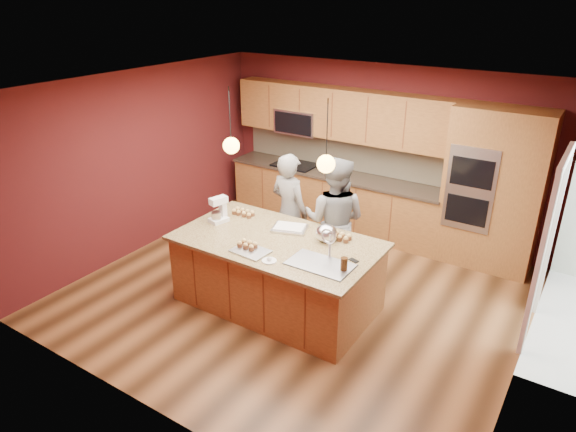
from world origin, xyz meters
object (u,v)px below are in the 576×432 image
Objects in this scene: person_left at (289,212)px; stand_mixer at (219,211)px; person_right at (335,221)px; island at (278,272)px; mixing_bowl at (326,233)px.

person_left is 1.06m from stand_mixer.
stand_mixer is at bearing 25.08° from person_right.
stand_mixer is at bearing 69.97° from person_left.
mixing_bowl is (0.50, 0.31, 0.55)m from island.
stand_mixer is (-0.51, -0.91, 0.21)m from person_left.
person_left is at bearing 114.88° from island.
person_left reaches higher than stand_mixer.
island is 9.47× the size of mixing_bowl.
stand_mixer is 1.48m from mixing_bowl.
stand_mixer is at bearing -169.94° from mixing_bowl.
island reaches higher than mixing_bowl.
person_right is at bearing -170.39° from person_left.
island is at bearing -148.73° from mixing_bowl.
mixing_bowl is (1.46, 0.26, -0.04)m from stand_mixer.
person_right reaches higher than island.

